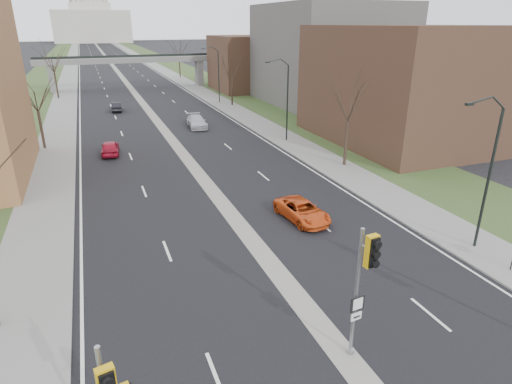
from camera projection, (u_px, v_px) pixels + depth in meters
ground at (361, 378)px, 15.77m from camera, size 700.00×700.00×0.00m
road_surface at (109, 61)px, 145.90m from camera, size 20.00×600.00×0.01m
median_strip at (109, 61)px, 145.90m from camera, size 1.20×600.00×0.02m
sidewalk_right at (145, 60)px, 149.89m from camera, size 4.00×600.00×0.12m
sidewalk_left at (72, 62)px, 141.86m from camera, size 4.00×600.00×0.12m
grass_verge_right at (162, 60)px, 151.90m from camera, size 8.00×600.00×0.10m
grass_verge_left at (52, 63)px, 139.86m from camera, size 8.00×600.00×0.10m
commercial_block_near at (407, 85)px, 45.89m from camera, size 16.00×20.00×12.00m
commercial_block_mid at (327, 55)px, 67.49m from camera, size 18.00×22.00×15.00m
commercial_block_far at (252, 63)px, 82.02m from camera, size 14.00×14.00×10.00m
pedestrian_bridge at (129, 63)px, 83.39m from camera, size 34.00×3.00×6.45m
capitol at (90, 13)px, 286.53m from camera, size 48.00×42.00×55.75m
streetlight_near at (487, 132)px, 22.10m from camera, size 2.61×0.20×8.70m
streetlight_mid at (281, 77)px, 44.65m from camera, size 2.61×0.20×8.70m
streetlight_far at (213, 59)px, 67.21m from camera, size 2.61×0.20×8.70m
tree_left_b at (34, 88)px, 42.10m from camera, size 6.75×6.75×8.81m
tree_left_c at (52, 56)px, 71.29m from camera, size 7.65×7.65×9.99m
tree_right_a at (350, 92)px, 36.77m from camera, size 7.20×7.20×9.40m
tree_right_b at (231, 68)px, 65.69m from camera, size 6.30×6.30×8.22m
tree_right_c at (178, 47)px, 99.94m from camera, size 7.65×7.65×9.99m
signal_pole_median at (364, 274)px, 15.28m from camera, size 0.64×0.91×5.51m
car_left_near at (110, 148)px, 42.30m from camera, size 2.00×4.26×1.41m
car_left_far at (116, 107)px, 63.23m from camera, size 1.64×4.12×1.33m
car_right_near at (302, 211)px, 28.22m from camera, size 2.63×4.83×1.28m
car_right_mid at (197, 122)px, 53.26m from camera, size 2.40×5.24×1.49m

